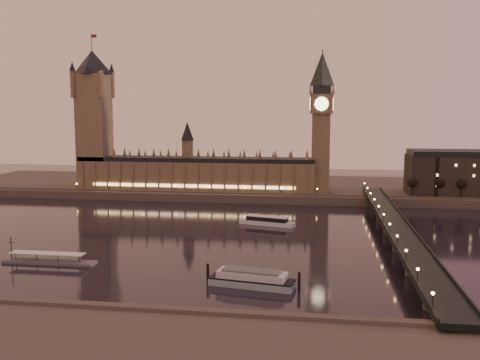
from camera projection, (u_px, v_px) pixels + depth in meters
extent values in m
plane|color=black|center=(217.00, 235.00, 284.33)|extent=(700.00, 700.00, 0.00)
cube|color=#423D35|center=(291.00, 188.00, 441.43)|extent=(560.00, 130.00, 6.00)
cube|color=brown|center=(196.00, 176.00, 406.77)|extent=(180.00, 26.00, 22.00)
cube|color=black|center=(195.00, 159.00, 405.18)|extent=(180.00, 22.00, 3.20)
cube|color=#FFCC7F|center=(191.00, 186.00, 394.28)|extent=(153.00, 0.25, 2.20)
cube|color=brown|center=(95.00, 132.00, 414.35)|extent=(22.00, 22.00, 88.00)
cone|color=black|center=(92.00, 62.00, 407.67)|extent=(31.68, 31.68, 18.00)
cylinder|color=black|center=(91.00, 42.00, 405.77)|extent=(0.44, 0.44, 12.00)
cube|color=maroon|center=(94.00, 36.00, 404.88)|extent=(4.00, 0.15, 2.50)
cube|color=brown|center=(321.00, 154.00, 390.70)|extent=(13.00, 13.00, 58.00)
cube|color=brown|center=(322.00, 104.00, 386.17)|extent=(16.00, 16.00, 14.00)
cylinder|color=#FFEAA5|center=(322.00, 104.00, 378.14)|extent=(9.60, 0.35, 9.60)
cylinder|color=#FFEAA5|center=(310.00, 104.00, 387.37)|extent=(0.35, 9.60, 9.60)
cube|color=black|center=(322.00, 90.00, 384.91)|extent=(13.00, 13.00, 6.00)
cone|color=black|center=(322.00, 69.00, 383.01)|extent=(17.68, 17.68, 24.00)
sphere|color=gold|center=(323.00, 50.00, 381.38)|extent=(2.00, 2.00, 2.00)
cube|color=black|center=(396.00, 226.00, 269.82)|extent=(13.00, 260.00, 2.00)
cube|color=black|center=(383.00, 223.00, 270.55)|extent=(0.60, 260.00, 1.00)
cube|color=black|center=(409.00, 223.00, 268.70)|extent=(0.60, 260.00, 1.00)
cylinder|color=black|center=(414.00, 191.00, 372.43)|extent=(0.70, 0.70, 9.69)
sphere|color=black|center=(414.00, 183.00, 371.80)|extent=(6.46, 6.46, 6.46)
cylinder|color=black|center=(439.00, 191.00, 370.04)|extent=(0.70, 0.70, 9.69)
sphere|color=black|center=(439.00, 184.00, 369.40)|extent=(6.46, 6.46, 6.46)
cylinder|color=black|center=(463.00, 192.00, 367.65)|extent=(0.70, 0.70, 9.69)
sphere|color=black|center=(464.00, 184.00, 367.01)|extent=(6.46, 6.46, 6.46)
cube|color=silver|center=(267.00, 223.00, 310.56)|extent=(33.25, 15.12, 2.39)
cube|color=black|center=(267.00, 219.00, 310.26)|extent=(24.75, 11.74, 2.39)
cube|color=silver|center=(267.00, 216.00, 310.08)|extent=(25.45, 12.18, 0.43)
cube|color=#92AEBA|center=(252.00, 283.00, 200.99)|extent=(33.07, 14.19, 2.60)
cube|color=black|center=(252.00, 279.00, 200.79)|extent=(33.07, 14.19, 0.50)
cube|color=silver|center=(252.00, 275.00, 200.59)|extent=(26.98, 12.21, 2.60)
cube|color=#595B5E|center=(252.00, 271.00, 200.39)|extent=(22.87, 10.56, 0.70)
cylinder|color=black|center=(208.00, 272.00, 207.24)|extent=(1.10, 1.10, 6.80)
cylinder|color=black|center=(299.00, 281.00, 196.16)|extent=(1.10, 1.10, 6.80)
cube|color=#595B5E|center=(50.00, 262.00, 231.59)|extent=(41.15, 6.86, 1.18)
cube|color=silver|center=(47.00, 253.00, 231.25)|extent=(33.31, 5.88, 0.29)
cylinder|color=black|center=(11.00, 248.00, 233.49)|extent=(0.39, 0.39, 9.80)
cylinder|color=black|center=(11.00, 243.00, 233.18)|extent=(3.92, 0.24, 0.24)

